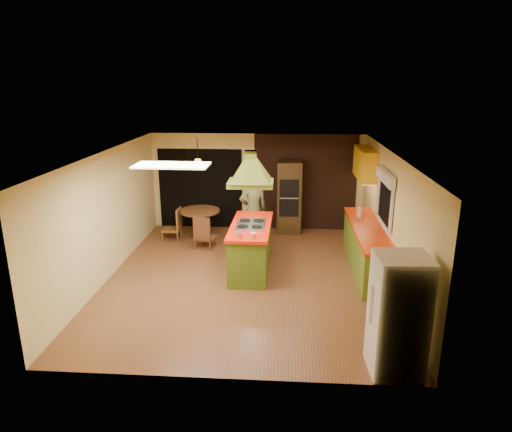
# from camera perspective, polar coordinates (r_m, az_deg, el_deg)

# --- Properties ---
(ground) EXTENTS (6.50, 6.50, 0.00)m
(ground) POSITION_cam_1_polar(r_m,az_deg,el_deg) (9.25, -1.19, -7.67)
(ground) COLOR brown
(ground) RESTS_ON ground
(room_walls) EXTENTS (5.50, 6.50, 6.50)m
(room_walls) POSITION_cam_1_polar(r_m,az_deg,el_deg) (8.81, -1.24, -0.24)
(room_walls) COLOR #F3E9AE
(room_walls) RESTS_ON ground
(ceiling_plane) EXTENTS (6.50, 6.50, 0.00)m
(ceiling_plane) POSITION_cam_1_polar(r_m,az_deg,el_deg) (8.53, -1.29, 7.81)
(ceiling_plane) COLOR silver
(ceiling_plane) RESTS_ON room_walls
(brick_panel) EXTENTS (2.64, 0.03, 2.50)m
(brick_panel) POSITION_cam_1_polar(r_m,az_deg,el_deg) (11.92, 6.16, 4.15)
(brick_panel) COLOR #381E14
(brick_panel) RESTS_ON ground
(nook_opening) EXTENTS (2.20, 0.03, 2.10)m
(nook_opening) POSITION_cam_1_polar(r_m,az_deg,el_deg) (12.16, -6.94, 3.42)
(nook_opening) COLOR black
(nook_opening) RESTS_ON ground
(right_counter) EXTENTS (0.62, 3.05, 0.92)m
(right_counter) POSITION_cam_1_polar(r_m,az_deg,el_deg) (9.75, 13.65, -3.93)
(right_counter) COLOR olive
(right_counter) RESTS_ON ground
(upper_cabinets) EXTENTS (0.34, 1.40, 0.70)m
(upper_cabinets) POSITION_cam_1_polar(r_m,az_deg,el_deg) (10.91, 13.45, 6.38)
(upper_cabinets) COLOR yellow
(upper_cabinets) RESTS_ON room_walls
(window_right) EXTENTS (0.12, 1.35, 1.06)m
(window_right) POSITION_cam_1_polar(r_m,az_deg,el_deg) (9.24, 15.90, 3.25)
(window_right) COLOR black
(window_right) RESTS_ON room_walls
(fluor_panel) EXTENTS (1.20, 0.60, 0.03)m
(fluor_panel) POSITION_cam_1_polar(r_m,az_deg,el_deg) (7.55, -10.51, 6.26)
(fluor_panel) COLOR white
(fluor_panel) RESTS_ON ceiling_plane
(kitchen_island) EXTENTS (0.84, 2.01, 1.01)m
(kitchen_island) POSITION_cam_1_polar(r_m,az_deg,el_deg) (9.40, -0.65, -3.94)
(kitchen_island) COLOR #556C1B
(kitchen_island) RESTS_ON ground
(range_hood) EXTENTS (0.89, 0.64, 0.78)m
(range_hood) POSITION_cam_1_polar(r_m,az_deg,el_deg) (8.94, -0.69, 6.64)
(range_hood) COLOR #5B6519
(range_hood) RESTS_ON ceiling_plane
(man) EXTENTS (0.78, 0.66, 1.82)m
(man) POSITION_cam_1_polar(r_m,az_deg,el_deg) (10.56, -0.35, 0.72)
(man) COLOR #50532C
(man) RESTS_ON ground
(refrigerator) EXTENTS (0.72, 0.68, 1.67)m
(refrigerator) POSITION_cam_1_polar(r_m,az_deg,el_deg) (6.45, 17.35, -11.71)
(refrigerator) COLOR white
(refrigerator) RESTS_ON ground
(wall_oven) EXTENTS (0.63, 0.62, 1.85)m
(wall_oven) POSITION_cam_1_polar(r_m,az_deg,el_deg) (11.71, 4.14, 2.35)
(wall_oven) COLOR #493117
(wall_oven) RESTS_ON ground
(dining_table) EXTENTS (0.98, 0.98, 0.74)m
(dining_table) POSITION_cam_1_polar(r_m,az_deg,el_deg) (11.37, -7.01, -0.30)
(dining_table) COLOR brown
(dining_table) RESTS_ON ground
(chair_left) EXTENTS (0.45, 0.45, 0.79)m
(chair_left) POSITION_cam_1_polar(r_m,az_deg,el_deg) (11.47, -10.52, -0.96)
(chair_left) COLOR brown
(chair_left) RESTS_ON ground
(chair_near) EXTENTS (0.54, 0.54, 0.80)m
(chair_near) POSITION_cam_1_polar(r_m,az_deg,el_deg) (10.76, -6.32, -1.93)
(chair_near) COLOR brown
(chair_near) RESTS_ON ground
(pendant_lamp) EXTENTS (0.36, 0.36, 0.20)m
(pendant_lamp) POSITION_cam_1_polar(r_m,az_deg,el_deg) (11.05, -7.27, 6.57)
(pendant_lamp) COLOR #FF9E3F
(pendant_lamp) RESTS_ON ceiling_plane
(canister_large) EXTENTS (0.17, 0.17, 0.20)m
(canister_large) POSITION_cam_1_polar(r_m,az_deg,el_deg) (10.29, 12.89, 0.48)
(canister_large) COLOR beige
(canister_large) RESTS_ON right_counter
(canister_medium) EXTENTS (0.16, 0.16, 0.18)m
(canister_medium) POSITION_cam_1_polar(r_m,az_deg,el_deg) (10.27, 12.92, 0.39)
(canister_medium) COLOR beige
(canister_medium) RESTS_ON right_counter
(canister_small) EXTENTS (0.14, 0.14, 0.14)m
(canister_small) POSITION_cam_1_polar(r_m,az_deg,el_deg) (10.24, 12.93, 0.25)
(canister_small) COLOR beige
(canister_small) RESTS_ON right_counter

